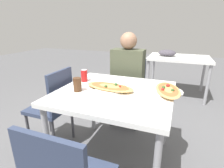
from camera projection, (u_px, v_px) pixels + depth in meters
The scene contains 10 objects.
ground_plane at pixel (114, 158), 1.83m from camera, with size 14.00×14.00×0.00m, color #59595B.
dining_table at pixel (115, 99), 1.61m from camera, with size 1.02×0.96×0.75m.
chair_far_seated at pixel (129, 87), 2.41m from camera, with size 0.40×0.40×0.89m.
chair_side_left at pixel (54, 104), 1.89m from camera, with size 0.40×0.40×0.89m.
person_seated at pixel (127, 73), 2.24m from camera, with size 0.41×0.24×1.24m.
pizza_main at pixel (110, 87), 1.62m from camera, with size 0.50×0.28×0.06m.
soda_can at pixel (84, 76), 1.84m from camera, with size 0.07×0.07×0.12m.
drink_glass at pixel (77, 85), 1.56m from camera, with size 0.07×0.07×0.12m.
pizza_second at pixel (168, 90), 1.55m from camera, with size 0.29×0.46×0.06m.
background_table at pixel (176, 60), 3.30m from camera, with size 1.10×0.80×0.87m.
Camera 1 is at (0.51, -1.39, 1.32)m, focal length 28.00 mm.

